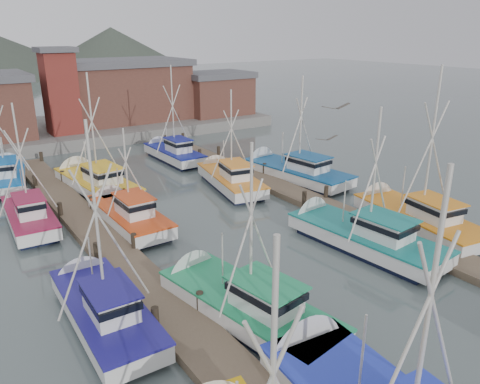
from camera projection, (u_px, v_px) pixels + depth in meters
ground at (282, 261)px, 24.27m from camera, size 260.00×260.00×0.00m
dock_left at (123, 263)px, 23.61m from camera, size 2.30×46.00×1.50m
dock_right at (325, 207)px, 31.09m from camera, size 2.30×46.00×1.50m
quay at (75, 130)px, 52.89m from camera, size 44.00×16.00×1.20m
shed_center at (122, 90)px, 54.75m from camera, size 14.84×9.54×6.90m
shed_right at (216, 93)px, 58.57m from camera, size 8.48×6.36×5.20m
lookout_tower at (60, 90)px, 47.08m from camera, size 3.60×3.60×8.50m
boat_4 at (239, 302)px, 19.38m from camera, size 4.11×9.32×8.32m
boat_5 at (357, 235)px, 25.71m from camera, size 3.71×9.68×8.62m
boat_6 at (102, 307)px, 19.03m from camera, size 3.67×8.26×9.09m
boat_7 at (412, 216)px, 28.27m from camera, size 4.24×9.48×10.41m
boat_8 at (126, 214)px, 28.64m from camera, size 2.78×8.32×6.74m
boat_9 at (228, 178)px, 35.50m from camera, size 4.21×8.87×8.07m
boat_10 at (29, 215)px, 28.49m from camera, size 3.27×7.78×8.09m
boat_11 at (291, 171)px, 37.35m from camera, size 4.21×10.12×9.06m
boat_12 at (94, 182)px, 34.63m from camera, size 3.93×9.84×9.49m
boat_13 at (172, 153)px, 42.74m from camera, size 3.60×8.18×9.14m
boat_14 at (7, 175)px, 36.17m from camera, size 4.15×8.94×8.32m
gull_near at (336, 107)px, 18.53m from camera, size 1.55×0.63×0.24m
gull_far at (327, 139)px, 24.78m from camera, size 1.55×0.62×0.24m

